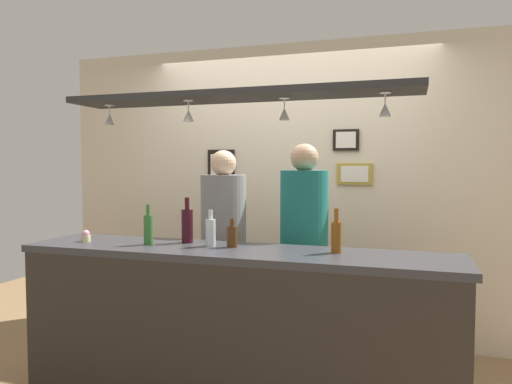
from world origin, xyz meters
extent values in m
cube|color=beige|center=(0.00, 1.10, 1.30)|extent=(4.40, 0.06, 2.60)
cube|color=#38383D|center=(0.00, -0.35, 0.99)|extent=(2.70, 0.55, 0.04)
cube|color=#2D2823|center=(0.00, -0.60, 0.49)|extent=(2.65, 0.04, 0.97)
cube|color=black|center=(0.00, -0.30, 1.95)|extent=(2.20, 0.36, 0.04)
cylinder|color=silver|center=(-0.89, -0.31, 1.93)|extent=(0.06, 0.06, 0.00)
cylinder|color=silver|center=(-0.89, -0.31, 1.90)|extent=(0.01, 0.01, 0.06)
cone|color=silver|center=(-0.89, -0.31, 1.83)|extent=(0.07, 0.07, 0.08)
cylinder|color=silver|center=(-0.29, -0.36, 1.93)|extent=(0.06, 0.06, 0.00)
cylinder|color=silver|center=(-0.29, -0.36, 1.90)|extent=(0.01, 0.01, 0.06)
cone|color=silver|center=(-0.29, -0.36, 1.83)|extent=(0.07, 0.07, 0.08)
cylinder|color=silver|center=(0.30, -0.27, 1.93)|extent=(0.06, 0.06, 0.00)
cylinder|color=silver|center=(0.30, -0.27, 1.90)|extent=(0.01, 0.01, 0.06)
cone|color=silver|center=(0.30, -0.27, 1.83)|extent=(0.07, 0.07, 0.08)
cylinder|color=silver|center=(0.88, -0.31, 1.93)|extent=(0.06, 0.06, 0.00)
cylinder|color=silver|center=(0.88, -0.31, 1.90)|extent=(0.01, 0.01, 0.06)
cone|color=silver|center=(0.88, -0.31, 1.83)|extent=(0.07, 0.07, 0.08)
cube|color=#2D334C|center=(-0.31, 0.26, 0.39)|extent=(0.17, 0.18, 0.78)
cylinder|color=gray|center=(-0.31, 0.26, 1.12)|extent=(0.34, 0.34, 0.68)
sphere|color=beige|center=(-0.31, 0.26, 1.54)|extent=(0.19, 0.19, 0.19)
cube|color=#2D334C|center=(0.31, 0.26, 0.40)|extent=(0.17, 0.18, 0.80)
cylinder|color=#1E7A75|center=(0.31, 0.26, 1.15)|extent=(0.34, 0.34, 0.69)
sphere|color=tan|center=(0.31, 0.26, 1.58)|extent=(0.20, 0.20, 0.20)
cylinder|color=brown|center=(0.61, -0.28, 1.11)|extent=(0.06, 0.06, 0.18)
cylinder|color=brown|center=(0.61, -0.28, 1.24)|extent=(0.03, 0.03, 0.08)
cylinder|color=#512D14|center=(-0.03, -0.28, 1.08)|extent=(0.07, 0.07, 0.13)
cylinder|color=#512D14|center=(-0.03, -0.28, 1.17)|extent=(0.03, 0.03, 0.05)
cylinder|color=#380F19|center=(-0.38, -0.21, 1.13)|extent=(0.08, 0.08, 0.22)
cylinder|color=#380F19|center=(-0.38, -0.21, 1.28)|extent=(0.03, 0.03, 0.08)
cylinder|color=#336B2D|center=(-0.58, -0.36, 1.11)|extent=(0.06, 0.06, 0.19)
cylinder|color=#336B2D|center=(-0.58, -0.36, 1.24)|extent=(0.03, 0.03, 0.07)
cylinder|color=silver|center=(-0.17, -0.29, 1.10)|extent=(0.06, 0.06, 0.17)
cylinder|color=silver|center=(-0.17, -0.29, 1.22)|extent=(0.03, 0.03, 0.06)
cylinder|color=beige|center=(-1.04, -0.38, 1.04)|extent=(0.06, 0.06, 0.04)
sphere|color=pink|center=(-1.04, -0.38, 1.07)|extent=(0.05, 0.05, 0.05)
cube|color=black|center=(0.50, 1.06, 1.74)|extent=(0.22, 0.02, 0.18)
cube|color=white|center=(0.50, 1.05, 1.74)|extent=(0.17, 0.01, 0.14)
cube|color=#B29338|center=(0.57, 1.06, 1.46)|extent=(0.30, 0.02, 0.18)
cube|color=white|center=(0.57, 1.05, 1.46)|extent=(0.23, 0.01, 0.14)
cube|color=black|center=(-0.65, 1.06, 1.50)|extent=(0.26, 0.02, 0.34)
cube|color=white|center=(-0.65, 1.05, 1.50)|extent=(0.20, 0.01, 0.26)
camera|label=1|loc=(1.02, -3.05, 1.53)|focal=33.50mm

